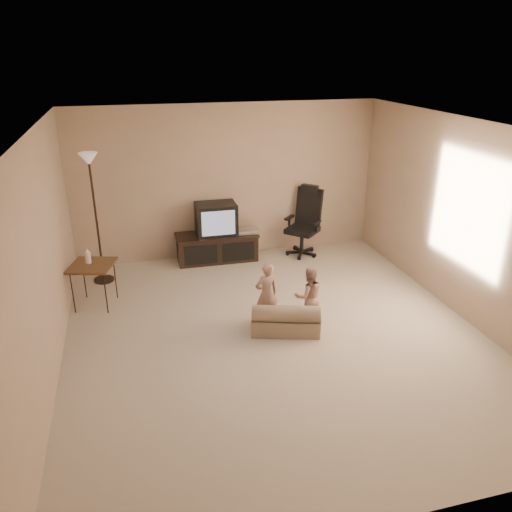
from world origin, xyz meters
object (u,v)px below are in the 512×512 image
(side_table, at_px, (92,266))
(toddler_left, at_px, (266,294))
(floor_lamp, at_px, (93,190))
(office_chair, at_px, (304,230))
(child_sofa, at_px, (285,320))
(toddler_right, at_px, (309,296))
(tv_stand, at_px, (217,237))

(side_table, distance_m, toddler_left, 2.39)
(floor_lamp, xyz_separation_m, toddler_left, (2.04, -1.85, -1.00))
(office_chair, relative_size, child_sofa, 1.25)
(floor_lamp, bearing_deg, office_chair, 4.60)
(child_sofa, height_order, toddler_right, toddler_right)
(toddler_right, bearing_deg, tv_stand, -69.48)
(tv_stand, xyz_separation_m, child_sofa, (0.39, -2.46, -0.24))
(floor_lamp, xyz_separation_m, toddler_right, (2.55, -1.99, -1.03))
(side_table, relative_size, toddler_left, 0.98)
(office_chair, bearing_deg, side_table, -116.48)
(toddler_left, bearing_deg, toddler_right, 157.25)
(office_chair, bearing_deg, child_sofa, -68.27)
(toddler_right, bearing_deg, side_table, -21.44)
(office_chair, distance_m, toddler_right, 2.38)
(tv_stand, distance_m, child_sofa, 2.50)
(tv_stand, height_order, toddler_right, tv_stand)
(tv_stand, distance_m, side_table, 2.23)
(office_chair, height_order, toddler_left, office_chair)
(child_sofa, distance_m, toddler_right, 0.42)
(child_sofa, relative_size, toddler_left, 1.12)
(tv_stand, height_order, office_chair, office_chair)
(side_table, height_order, toddler_left, toddler_left)
(toddler_right, bearing_deg, child_sofa, 22.02)
(child_sofa, bearing_deg, floor_lamp, 153.22)
(tv_stand, bearing_deg, floor_lamp, -168.04)
(tv_stand, relative_size, side_table, 1.66)
(floor_lamp, bearing_deg, toddler_right, -37.91)
(toddler_left, height_order, toddler_right, toddler_left)
(side_table, bearing_deg, office_chair, 17.10)
(office_chair, bearing_deg, floor_lamp, -128.98)
(office_chair, xyz_separation_m, floor_lamp, (-3.30, -0.27, 1.00))
(office_chair, xyz_separation_m, side_table, (-3.39, -1.04, 0.17))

